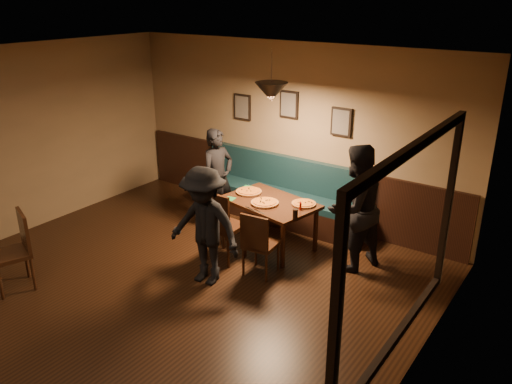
% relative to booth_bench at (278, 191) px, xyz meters
% --- Properties ---
extents(floor, '(7.00, 7.00, 0.00)m').
position_rel_booth_bench_xyz_m(floor, '(0.00, -3.20, -0.50)').
color(floor, black).
rests_on(floor, ground).
extents(ceiling, '(7.00, 7.00, 0.00)m').
position_rel_booth_bench_xyz_m(ceiling, '(0.00, -3.20, 2.30)').
color(ceiling, silver).
rests_on(ceiling, ground).
extents(wall_back, '(6.00, 0.00, 6.00)m').
position_rel_booth_bench_xyz_m(wall_back, '(0.00, 0.30, 0.90)').
color(wall_back, '#8C704F').
rests_on(wall_back, ground).
extents(wall_right, '(0.00, 7.00, 7.00)m').
position_rel_booth_bench_xyz_m(wall_right, '(3.00, -3.20, 0.90)').
color(wall_right, '#8C704F').
rests_on(wall_right, ground).
extents(wainscot, '(5.88, 0.06, 1.00)m').
position_rel_booth_bench_xyz_m(wainscot, '(0.00, 0.27, 0.00)').
color(wainscot, black).
rests_on(wainscot, ground).
extents(booth_bench, '(3.00, 0.60, 1.00)m').
position_rel_booth_bench_xyz_m(booth_bench, '(0.00, 0.00, 0.00)').
color(booth_bench, '#0F232D').
rests_on(booth_bench, ground).
extents(window_frame, '(0.06, 2.56, 1.86)m').
position_rel_booth_bench_xyz_m(window_frame, '(2.96, -2.70, 1.00)').
color(window_frame, black).
rests_on(window_frame, wall_right).
extents(window_glass, '(0.00, 2.40, 2.40)m').
position_rel_booth_bench_xyz_m(window_glass, '(2.93, -2.70, 1.00)').
color(window_glass, black).
rests_on(window_glass, wall_right).
extents(picture_left, '(0.32, 0.04, 0.42)m').
position_rel_booth_bench_xyz_m(picture_left, '(-0.90, 0.27, 1.20)').
color(picture_left, black).
rests_on(picture_left, wall_back).
extents(picture_center, '(0.32, 0.04, 0.42)m').
position_rel_booth_bench_xyz_m(picture_center, '(0.00, 0.27, 1.35)').
color(picture_center, black).
rests_on(picture_center, wall_back).
extents(picture_right, '(0.32, 0.04, 0.42)m').
position_rel_booth_bench_xyz_m(picture_right, '(0.90, 0.27, 1.20)').
color(picture_right, black).
rests_on(picture_right, wall_back).
extents(pendant_lamp, '(0.44, 0.44, 0.25)m').
position_rel_booth_bench_xyz_m(pendant_lamp, '(0.40, -0.83, 1.75)').
color(pendant_lamp, black).
rests_on(pendant_lamp, ceiling).
extents(dining_table, '(1.44, 1.07, 0.70)m').
position_rel_booth_bench_xyz_m(dining_table, '(0.40, -0.83, -0.15)').
color(dining_table, black).
rests_on(dining_table, floor).
extents(chair_near_left, '(0.46, 0.46, 1.02)m').
position_rel_booth_bench_xyz_m(chair_near_left, '(0.11, -1.50, 0.01)').
color(chair_near_left, black).
rests_on(chair_near_left, floor).
extents(chair_near_right, '(0.43, 0.43, 0.89)m').
position_rel_booth_bench_xyz_m(chair_near_right, '(0.74, -1.56, -0.06)').
color(chair_near_right, black).
rests_on(chair_near_right, floor).
extents(diner_left, '(0.47, 0.63, 1.56)m').
position_rel_booth_bench_xyz_m(diner_left, '(-0.69, -0.67, 0.28)').
color(diner_left, black).
rests_on(diner_left, floor).
extents(diner_right, '(0.92, 1.02, 1.71)m').
position_rel_booth_bench_xyz_m(diner_right, '(1.63, -0.71, 0.35)').
color(diner_right, black).
rests_on(diner_right, floor).
extents(diner_front, '(1.04, 0.65, 1.54)m').
position_rel_booth_bench_xyz_m(diner_front, '(0.28, -2.13, 0.27)').
color(diner_front, black).
rests_on(diner_front, floor).
extents(pizza_a, '(0.47, 0.47, 0.04)m').
position_rel_booth_bench_xyz_m(pizza_a, '(-0.04, -0.75, 0.22)').
color(pizza_a, gold).
rests_on(pizza_a, dining_table).
extents(pizza_b, '(0.47, 0.47, 0.04)m').
position_rel_booth_bench_xyz_m(pizza_b, '(0.40, -0.97, 0.22)').
color(pizza_b, '#C67725').
rests_on(pizza_b, dining_table).
extents(pizza_c, '(0.44, 0.44, 0.04)m').
position_rel_booth_bench_xyz_m(pizza_c, '(0.86, -0.68, 0.22)').
color(pizza_c, orange).
rests_on(pizza_c, dining_table).
extents(soda_glass, '(0.07, 0.07, 0.15)m').
position_rel_booth_bench_xyz_m(soda_glass, '(1.02, -1.17, 0.27)').
color(soda_glass, black).
rests_on(soda_glass, dining_table).
extents(tabasco_bottle, '(0.04, 0.04, 0.13)m').
position_rel_booth_bench_xyz_m(tabasco_bottle, '(0.91, -0.86, 0.27)').
color(tabasco_bottle, '#920E04').
rests_on(tabasco_bottle, dining_table).
extents(napkin_a, '(0.16, 0.16, 0.01)m').
position_rel_booth_bench_xyz_m(napkin_a, '(-0.19, -0.57, 0.20)').
color(napkin_a, '#1F7638').
rests_on(napkin_a, dining_table).
extents(napkin_b, '(0.16, 0.16, 0.01)m').
position_rel_booth_bench_xyz_m(napkin_b, '(-0.12, -1.10, 0.20)').
color(napkin_b, '#1E7334').
rests_on(napkin_b, dining_table).
extents(cutlery_set, '(0.20, 0.09, 0.00)m').
position_rel_booth_bench_xyz_m(cutlery_set, '(0.40, -1.23, 0.20)').
color(cutlery_set, silver).
rests_on(cutlery_set, dining_table).
extents(cafe_chair_far, '(0.56, 0.56, 0.99)m').
position_rel_booth_bench_xyz_m(cafe_chair_far, '(-1.56, -3.64, -0.01)').
color(cafe_chair_far, black).
rests_on(cafe_chair_far, floor).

